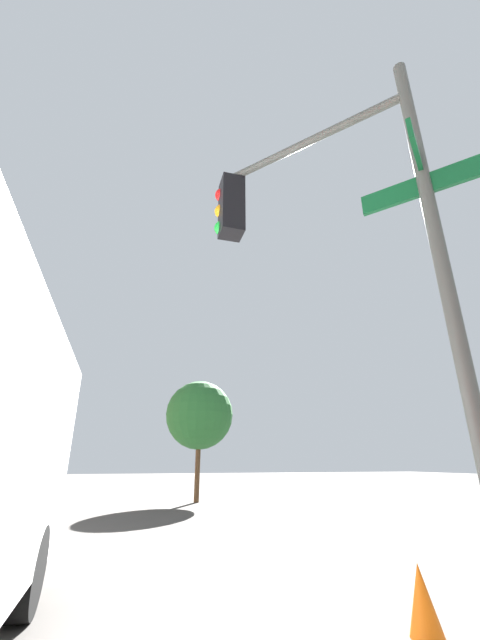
# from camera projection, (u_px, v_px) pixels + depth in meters

# --- Properties ---
(traffic_signal_near) EXTENTS (2.22, 1.95, 5.54)m
(traffic_signal_near) POSITION_uv_depth(u_px,v_px,m) (322.00, 234.00, 3.77)
(traffic_signal_near) COLOR #474C47
(traffic_signal_near) RESTS_ON ground_plane
(street_tree) EXTENTS (3.31, 3.31, 5.62)m
(street_tree) POSITION_uv_depth(u_px,v_px,m) (199.00, 415.00, 18.71)
(street_tree) COLOR #4C331E
(street_tree) RESTS_ON ground_plane
(traffic_cone) EXTENTS (0.36, 0.36, 0.69)m
(traffic_cone) POSITION_uv_depth(u_px,v_px,m) (422.00, 600.00, 4.06)
(traffic_cone) COLOR orange
(traffic_cone) RESTS_ON ground_plane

